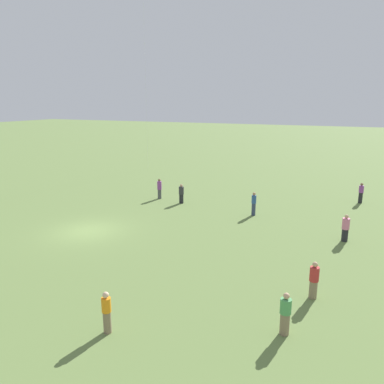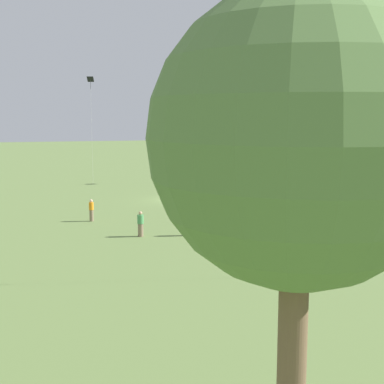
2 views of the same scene
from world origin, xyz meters
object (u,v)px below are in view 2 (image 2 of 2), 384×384
(person_8, at_px, (190,223))
(kite_0, at_px, (91,85))
(person_4, at_px, (271,187))
(person_6, at_px, (91,210))
(kite_3, at_px, (321,33))
(person_2, at_px, (305,219))
(person_3, at_px, (300,202))
(person_0, at_px, (276,192))
(person_7, at_px, (141,224))
(kite_1, at_px, (345,12))

(person_8, distance_m, kite_0, 30.39)
(person_4, relative_size, person_6, 1.07)
(kite_0, relative_size, kite_3, 0.99)
(person_2, xyz_separation_m, person_4, (-4.43, -15.59, 0.06))
(person_2, xyz_separation_m, person_3, (-2.97, -6.61, 0.07))
(kite_0, bearing_deg, person_2, 175.64)
(person_4, height_order, person_6, person_4)
(kite_0, bearing_deg, person_0, -162.21)
(person_4, distance_m, person_8, 19.21)
(person_8, bearing_deg, person_7, -166.89)
(person_7, height_order, kite_3, kite_3)
(person_2, xyz_separation_m, person_6, (13.82, -7.68, -0.00))
(kite_3, bearing_deg, person_4, 32.83)
(person_2, distance_m, kite_3, 15.10)
(person_2, bearing_deg, person_0, 159.09)
(person_2, height_order, kite_3, kite_3)
(person_3, bearing_deg, person_2, 178.91)
(person_4, distance_m, kite_3, 28.69)
(person_6, height_order, kite_1, kite_1)
(person_6, height_order, kite_0, kite_0)
(person_4, bearing_deg, kite_0, 114.55)
(kite_3, bearing_deg, person_2, 26.93)
(person_2, height_order, person_8, person_2)
(person_3, bearing_deg, person_6, 109.47)
(person_3, relative_size, person_7, 1.07)
(person_0, height_order, kite_3, kite_3)
(person_6, distance_m, person_8, 8.90)
(person_3, xyz_separation_m, kite_1, (-14.49, -17.94, 18.97))
(person_0, height_order, person_4, person_4)
(person_8, relative_size, kite_3, 0.14)
(person_7, xyz_separation_m, kite_1, (-28.65, -22.97, 19.05))
(person_3, height_order, person_4, same)
(person_0, bearing_deg, person_6, -52.89)
(person_3, height_order, person_6, person_3)
(person_2, xyz_separation_m, person_7, (11.19, -1.59, -0.01))
(kite_3, bearing_deg, person_3, 27.49)
(person_0, relative_size, person_4, 0.93)
(person_8, distance_m, kite_3, 15.45)
(person_7, bearing_deg, person_6, 170.71)
(person_2, relative_size, person_8, 1.00)
(kite_1, bearing_deg, person_0, 157.44)
(person_0, xyz_separation_m, kite_3, (8.35, 22.56, 10.95))
(person_6, bearing_deg, person_7, 131.08)
(kite_1, bearing_deg, person_7, 156.20)
(person_0, height_order, kite_0, kite_0)
(person_4, distance_m, kite_1, 24.71)
(kite_0, bearing_deg, kite_3, 164.41)
(person_4, bearing_deg, kite_1, 9.50)
(person_2, bearing_deg, person_3, 151.18)
(person_7, height_order, person_8, person_8)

